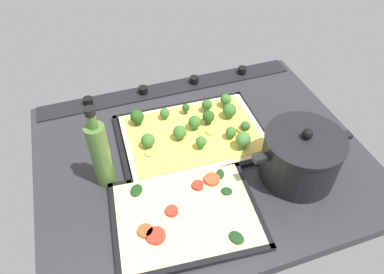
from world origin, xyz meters
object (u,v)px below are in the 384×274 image
object	(u,v)px
baking_tray_back	(186,216)
oil_bottle	(100,154)
veggie_pizza_back	(185,213)
baking_tray_front	(192,137)
cooking_pot	(301,156)
broccoli_pizza	(195,131)

from	to	relation	value
baking_tray_back	oil_bottle	world-z (taller)	oil_bottle
veggie_pizza_back	oil_bottle	xyz separation A→B (cm)	(15.00, -16.02, 8.51)
baking_tray_front	baking_tray_back	xyz separation A→B (cm)	(9.42, 23.47, 0.01)
baking_tray_front	cooking_pot	distance (cm)	29.44
baking_tray_front	veggie_pizza_back	xyz separation A→B (cm)	(9.46, 23.32, 0.69)
veggie_pizza_back	cooking_pot	size ratio (longest dim) A/B	1.26
oil_bottle	veggie_pizza_back	bearing A→B (deg)	133.13
baking_tray_front	oil_bottle	distance (cm)	27.14
broccoli_pizza	baking_tray_back	bearing A→B (deg)	66.49
veggie_pizza_back	oil_bottle	bearing A→B (deg)	-46.87
veggie_pizza_back	oil_bottle	size ratio (longest dim) A/B	1.41
broccoli_pizza	oil_bottle	distance (cm)	27.48
oil_bottle	baking_tray_front	bearing A→B (deg)	-163.39
broccoli_pizza	oil_bottle	xyz separation A→B (cm)	(25.35, 7.53, 7.47)
oil_bottle	baking_tray_back	bearing A→B (deg)	132.92
veggie_pizza_back	cooking_pot	bearing A→B (deg)	-174.41
veggie_pizza_back	cooking_pot	xyz separation A→B (cm)	(-29.83, -2.92, 5.29)
baking_tray_back	broccoli_pizza	bearing A→B (deg)	-113.51
baking_tray_front	baking_tray_back	world-z (taller)	same
cooking_pot	oil_bottle	world-z (taller)	oil_bottle
baking_tray_back	cooking_pot	size ratio (longest dim) A/B	1.36
baking_tray_front	broccoli_pizza	size ratio (longest dim) A/B	1.07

